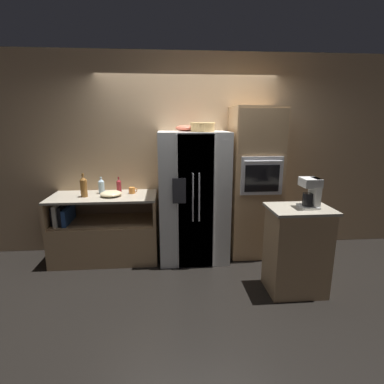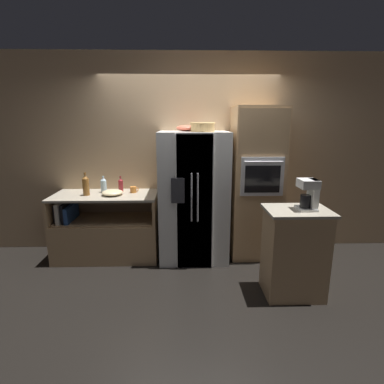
# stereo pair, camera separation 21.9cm
# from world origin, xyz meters

# --- Properties ---
(ground_plane) EXTENTS (20.00, 20.00, 0.00)m
(ground_plane) POSITION_xyz_m (0.00, 0.00, 0.00)
(ground_plane) COLOR black
(wall_back) EXTENTS (12.00, 0.06, 2.80)m
(wall_back) POSITION_xyz_m (0.00, 0.45, 1.40)
(wall_back) COLOR tan
(wall_back) RESTS_ON ground_plane
(counter_left) EXTENTS (1.41, 0.67, 0.91)m
(counter_left) POSITION_xyz_m (-1.18, 0.08, 0.33)
(counter_left) COLOR tan
(counter_left) RESTS_ON ground_plane
(refrigerator) EXTENTS (0.92, 0.78, 1.75)m
(refrigerator) POSITION_xyz_m (0.05, 0.04, 0.87)
(refrigerator) COLOR white
(refrigerator) RESTS_ON ground_plane
(wall_oven) EXTENTS (0.67, 0.67, 2.07)m
(wall_oven) POSITION_xyz_m (0.91, 0.11, 1.04)
(wall_oven) COLOR tan
(wall_oven) RESTS_ON ground_plane
(island_counter) EXTENTS (0.66, 0.50, 0.98)m
(island_counter) POSITION_xyz_m (1.11, -0.94, 0.49)
(island_counter) COLOR tan
(island_counter) RESTS_ON ground_plane
(wicker_basket) EXTENTS (0.32, 0.32, 0.12)m
(wicker_basket) POSITION_xyz_m (0.16, -0.04, 1.81)
(wicker_basket) COLOR tan
(wicker_basket) RESTS_ON refrigerator
(fruit_bowl) EXTENTS (0.27, 0.27, 0.08)m
(fruit_bowl) POSITION_xyz_m (-0.05, 0.14, 1.79)
(fruit_bowl) COLOR #DB664C
(fruit_bowl) RESTS_ON refrigerator
(bottle_tall) EXTENTS (0.08, 0.08, 0.23)m
(bottle_tall) POSITION_xyz_m (-1.21, 0.21, 1.01)
(bottle_tall) COLOR silver
(bottle_tall) RESTS_ON counter_left
(bottle_short) EXTENTS (0.09, 0.09, 0.31)m
(bottle_short) POSITION_xyz_m (-1.39, 0.03, 1.04)
(bottle_short) COLOR brown
(bottle_short) RESTS_ON counter_left
(bottle_wide) EXTENTS (0.06, 0.06, 0.23)m
(bottle_wide) POSITION_xyz_m (-0.97, 0.21, 1.01)
(bottle_wide) COLOR maroon
(bottle_wide) RESTS_ON counter_left
(mug) EXTENTS (0.12, 0.09, 0.08)m
(mug) POSITION_xyz_m (-0.79, 0.17, 0.95)
(mug) COLOR orange
(mug) RESTS_ON counter_left
(mixing_bowl) EXTENTS (0.28, 0.28, 0.07)m
(mixing_bowl) POSITION_xyz_m (-1.05, 0.03, 0.94)
(mixing_bowl) COLOR beige
(mixing_bowl) RESTS_ON counter_left
(coffee_maker) EXTENTS (0.18, 0.20, 0.32)m
(coffee_maker) POSITION_xyz_m (1.21, -0.95, 1.16)
(coffee_maker) COLOR white
(coffee_maker) RESTS_ON island_counter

